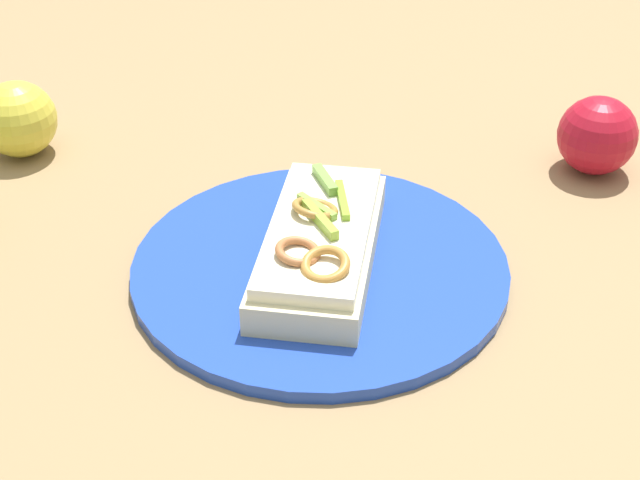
{
  "coord_description": "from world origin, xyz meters",
  "views": [
    {
      "loc": [
        0.29,
        -0.5,
        0.42
      ],
      "look_at": [
        0.0,
        0.0,
        0.03
      ],
      "focal_mm": 52.55,
      "sensor_mm": 36.0,
      "label": 1
    }
  ],
  "objects": [
    {
      "name": "plate",
      "position": [
        0.0,
        0.0,
        0.01
      ],
      "size": [
        0.29,
        0.29,
        0.01
      ],
      "primitive_type": "cylinder",
      "color": "#2142B0",
      "rests_on": "ground_plane"
    },
    {
      "name": "ground_plane",
      "position": [
        0.0,
        0.0,
        0.0
      ],
      "size": [
        2.0,
        2.0,
        0.0
      ],
      "primitive_type": "plane",
      "color": "#90724C",
      "rests_on": "ground"
    },
    {
      "name": "apple_1",
      "position": [
        0.13,
        0.26,
        0.03
      ],
      "size": [
        0.1,
        0.1,
        0.07
      ],
      "primitive_type": "sphere",
      "rotation": [
        0.0,
        0.0,
        1.05
      ],
      "color": "#B01324",
      "rests_on": "ground_plane"
    },
    {
      "name": "sandwich",
      "position": [
        0.0,
        -0.0,
        0.03
      ],
      "size": [
        0.14,
        0.2,
        0.05
      ],
      "rotation": [
        0.0,
        0.0,
        1.95
      ],
      "color": "beige",
      "rests_on": "plate"
    },
    {
      "name": "apple_2",
      "position": [
        -0.33,
        0.02,
        0.03
      ],
      "size": [
        0.09,
        0.09,
        0.07
      ],
      "primitive_type": "sphere",
      "rotation": [
        0.0,
        0.0,
        5.88
      ],
      "color": "gold",
      "rests_on": "ground_plane"
    }
  ]
}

